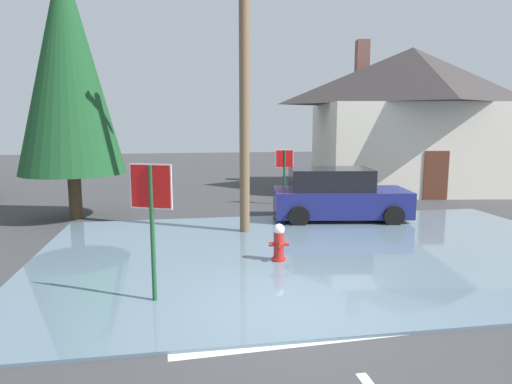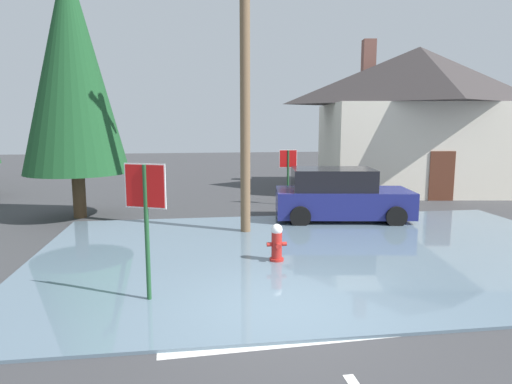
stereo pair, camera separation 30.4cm
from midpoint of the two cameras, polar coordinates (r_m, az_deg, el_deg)
ground_plane at (r=7.99m, az=5.04°, el=-14.87°), size 80.00×80.00×0.10m
flood_puddle at (r=11.24m, az=9.60°, el=-7.48°), size 13.81×8.67×0.05m
lane_stop_bar at (r=6.97m, az=6.62°, el=-18.13°), size 4.03×0.51×0.01m
stop_sign_near at (r=7.96m, az=-12.61°, el=-1.46°), size 0.71×0.33×2.46m
fire_hydrant at (r=10.28m, az=3.47°, el=-6.51°), size 0.45×0.39×0.90m
utility_pole at (r=12.78m, az=-0.69°, el=15.39°), size 1.60×0.28×8.89m
stop_sign_far at (r=17.28m, az=4.55°, el=3.27°), size 0.68×0.08×2.12m
house at (r=22.74m, az=19.86°, el=8.90°), size 9.77×8.29×7.06m
parked_car at (r=14.85m, az=11.07°, el=-0.49°), size 4.49×2.59×1.68m
pine_tree_short_left at (r=15.99m, az=-21.65°, el=14.45°), size 3.33×3.33×8.32m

